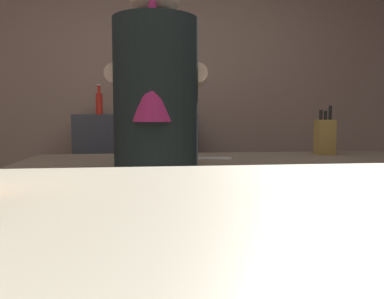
{
  "coord_description": "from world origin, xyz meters",
  "views": [
    {
      "loc": [
        -0.08,
        -1.32,
        1.12
      ],
      "look_at": [
        -0.02,
        -0.75,
        1.07
      ],
      "focal_mm": 37.22,
      "sensor_mm": 36.0,
      "label": 1
    }
  ],
  "objects_px": {
    "bartender": "(156,145)",
    "knife_block": "(325,136)",
    "chefs_knife": "(208,158)",
    "bottle_vinegar": "(175,103)",
    "bottle_olive_oil": "(182,103)",
    "mixing_bowl": "(146,152)",
    "bottle_hot_sauce": "(99,103)",
    "bottle_soy": "(154,104)"
  },
  "relations": [
    {
      "from": "bartender",
      "to": "bottle_vinegar",
      "type": "bearing_deg",
      "value": 0.44
    },
    {
      "from": "mixing_bowl",
      "to": "bottle_hot_sauce",
      "type": "relative_size",
      "value": 0.78
    },
    {
      "from": "bottle_olive_oil",
      "to": "chefs_knife",
      "type": "bearing_deg",
      "value": -88.56
    },
    {
      "from": "bottle_soy",
      "to": "bottle_olive_oil",
      "type": "relative_size",
      "value": 0.91
    },
    {
      "from": "knife_block",
      "to": "chefs_knife",
      "type": "height_order",
      "value": "knife_block"
    },
    {
      "from": "bartender",
      "to": "bottle_olive_oil",
      "type": "bearing_deg",
      "value": -1.67
    },
    {
      "from": "chefs_knife",
      "to": "bottle_olive_oil",
      "type": "height_order",
      "value": "bottle_olive_oil"
    },
    {
      "from": "knife_block",
      "to": "bottle_soy",
      "type": "height_order",
      "value": "bottle_soy"
    },
    {
      "from": "mixing_bowl",
      "to": "bottle_soy",
      "type": "height_order",
      "value": "bottle_soy"
    },
    {
      "from": "mixing_bowl",
      "to": "bottle_hot_sauce",
      "type": "xyz_separation_m",
      "value": [
        -0.36,
        1.05,
        0.3
      ]
    },
    {
      "from": "knife_block",
      "to": "bottle_hot_sauce",
      "type": "bearing_deg",
      "value": 142.37
    },
    {
      "from": "bottle_soy",
      "to": "knife_block",
      "type": "bearing_deg",
      "value": -47.71
    },
    {
      "from": "bottle_vinegar",
      "to": "mixing_bowl",
      "type": "bearing_deg",
      "value": -102.37
    },
    {
      "from": "chefs_knife",
      "to": "bottle_olive_oil",
      "type": "distance_m",
      "value": 1.21
    },
    {
      "from": "mixing_bowl",
      "to": "bottle_olive_oil",
      "type": "xyz_separation_m",
      "value": [
        0.29,
        1.0,
        0.3
      ]
    },
    {
      "from": "mixing_bowl",
      "to": "chefs_knife",
      "type": "xyz_separation_m",
      "value": [
        0.32,
        -0.16,
        -0.02
      ]
    },
    {
      "from": "bottle_olive_oil",
      "to": "knife_block",
      "type": "bearing_deg",
      "value": -54.21
    },
    {
      "from": "knife_block",
      "to": "bottle_olive_oil",
      "type": "xyz_separation_m",
      "value": [
        -0.73,
        1.01,
        0.22
      ]
    },
    {
      "from": "mixing_bowl",
      "to": "bottle_olive_oil",
      "type": "distance_m",
      "value": 1.08
    },
    {
      "from": "mixing_bowl",
      "to": "bottle_vinegar",
      "type": "distance_m",
      "value": 1.19
    },
    {
      "from": "bartender",
      "to": "bottle_olive_oil",
      "type": "height_order",
      "value": "bartender"
    },
    {
      "from": "knife_block",
      "to": "bottle_soy",
      "type": "relative_size",
      "value": 1.31
    },
    {
      "from": "bottle_hot_sauce",
      "to": "bartender",
      "type": "bearing_deg",
      "value": -76.15
    },
    {
      "from": "mixing_bowl",
      "to": "bottle_soy",
      "type": "bearing_deg",
      "value": 85.97
    },
    {
      "from": "bartender",
      "to": "bottle_soy",
      "type": "xyz_separation_m",
      "value": [
        0.03,
        1.6,
        0.21
      ]
    },
    {
      "from": "bottle_hot_sauce",
      "to": "knife_block",
      "type": "bearing_deg",
      "value": -37.63
    },
    {
      "from": "bartender",
      "to": "mixing_bowl",
      "type": "height_order",
      "value": "bartender"
    },
    {
      "from": "bartender",
      "to": "knife_block",
      "type": "bearing_deg",
      "value": -52.99
    },
    {
      "from": "bottle_olive_oil",
      "to": "mixing_bowl",
      "type": "bearing_deg",
      "value": -106.21
    },
    {
      "from": "chefs_knife",
      "to": "bottle_vinegar",
      "type": "distance_m",
      "value": 1.33
    },
    {
      "from": "bottle_vinegar",
      "to": "bartender",
      "type": "bearing_deg",
      "value": -96.99
    },
    {
      "from": "bartender",
      "to": "bottle_vinegar",
      "type": "height_order",
      "value": "bartender"
    },
    {
      "from": "bartender",
      "to": "bottle_hot_sauce",
      "type": "xyz_separation_m",
      "value": [
        -0.4,
        1.62,
        0.22
      ]
    },
    {
      "from": "knife_block",
      "to": "mixing_bowl",
      "type": "xyz_separation_m",
      "value": [
        -1.02,
        0.01,
        -0.08
      ]
    },
    {
      "from": "bottle_hot_sauce",
      "to": "chefs_knife",
      "type": "bearing_deg",
      "value": -60.76
    },
    {
      "from": "bartender",
      "to": "chefs_knife",
      "type": "bearing_deg",
      "value": -27.21
    },
    {
      "from": "mixing_bowl",
      "to": "bottle_olive_oil",
      "type": "bearing_deg",
      "value": 73.79
    },
    {
      "from": "bottle_soy",
      "to": "mixing_bowl",
      "type": "bearing_deg",
      "value": -94.03
    },
    {
      "from": "bartender",
      "to": "chefs_knife",
      "type": "height_order",
      "value": "bartender"
    },
    {
      "from": "chefs_knife",
      "to": "bottle_vinegar",
      "type": "height_order",
      "value": "bottle_vinegar"
    },
    {
      "from": "chefs_knife",
      "to": "bottle_hot_sauce",
      "type": "xyz_separation_m",
      "value": [
        -0.68,
        1.22,
        0.32
      ]
    },
    {
      "from": "bottle_vinegar",
      "to": "bottle_olive_oil",
      "type": "bearing_deg",
      "value": -71.42
    }
  ]
}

